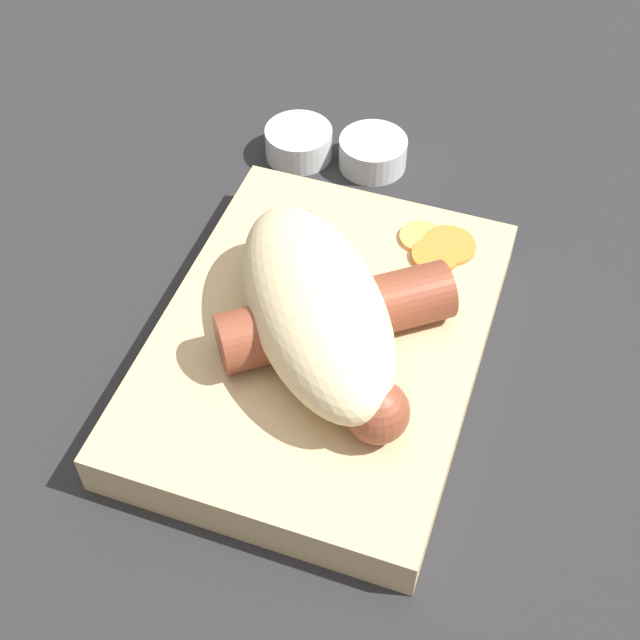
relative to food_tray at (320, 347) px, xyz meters
name	(u,v)px	position (x,y,z in m)	size (l,w,h in m)	color
ground_plane	(320,362)	(0.00, 0.00, -0.01)	(3.00, 3.00, 0.00)	#232326
food_tray	(320,347)	(0.00, 0.00, 0.00)	(0.25, 0.19, 0.03)	tan
bread_roll	(322,309)	(0.01, 0.00, 0.04)	(0.17, 0.16, 0.06)	beige
sausage	(335,317)	(0.00, 0.01, 0.03)	(0.14, 0.13, 0.03)	brown
pickled_veggies	(437,247)	(-0.09, 0.05, 0.02)	(0.06, 0.06, 0.00)	orange
condiment_cup_near	(373,154)	(-0.19, -0.02, 0.00)	(0.05, 0.05, 0.02)	silver
condiment_cup_far	(299,144)	(-0.18, -0.08, 0.00)	(0.05, 0.05, 0.02)	silver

